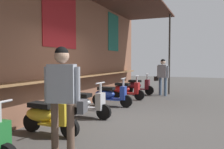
{
  "coord_description": "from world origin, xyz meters",
  "views": [
    {
      "loc": [
        -5.52,
        -2.02,
        1.5
      ],
      "look_at": [
        2.06,
        1.17,
        1.05
      ],
      "focal_mm": 37.56,
      "sensor_mm": 36.0,
      "label": 1
    }
  ],
  "objects_px": {
    "scooter_silver": "(85,103)",
    "scooter_maroon": "(137,86)",
    "shopper_browsing": "(162,74)",
    "shopper_with_handbag": "(63,89)",
    "scooter_blue": "(110,95)",
    "scooter_red": "(125,90)",
    "scooter_yellow": "(47,116)"
  },
  "relations": [
    {
      "from": "scooter_silver",
      "to": "scooter_red",
      "type": "distance_m",
      "value": 3.28
    },
    {
      "from": "scooter_blue",
      "to": "scooter_maroon",
      "type": "xyz_separation_m",
      "value": [
        3.23,
        -0.0,
        0.0
      ]
    },
    {
      "from": "scooter_yellow",
      "to": "scooter_silver",
      "type": "height_order",
      "value": "same"
    },
    {
      "from": "scooter_red",
      "to": "shopper_browsing",
      "type": "xyz_separation_m",
      "value": [
        1.64,
        -1.16,
        0.59
      ]
    },
    {
      "from": "shopper_with_handbag",
      "to": "shopper_browsing",
      "type": "height_order",
      "value": "shopper_with_handbag"
    },
    {
      "from": "scooter_red",
      "to": "shopper_with_handbag",
      "type": "distance_m",
      "value": 5.8
    },
    {
      "from": "scooter_blue",
      "to": "shopper_browsing",
      "type": "xyz_separation_m",
      "value": [
        3.22,
        -1.16,
        0.59
      ]
    },
    {
      "from": "shopper_with_handbag",
      "to": "shopper_browsing",
      "type": "xyz_separation_m",
      "value": [
        7.32,
        -0.18,
        -0.09
      ]
    },
    {
      "from": "scooter_blue",
      "to": "scooter_red",
      "type": "relative_size",
      "value": 1.0
    },
    {
      "from": "scooter_blue",
      "to": "shopper_browsing",
      "type": "distance_m",
      "value": 3.47
    },
    {
      "from": "scooter_blue",
      "to": "shopper_browsing",
      "type": "height_order",
      "value": "shopper_browsing"
    },
    {
      "from": "scooter_blue",
      "to": "scooter_maroon",
      "type": "distance_m",
      "value": 3.23
    },
    {
      "from": "scooter_yellow",
      "to": "scooter_blue",
      "type": "height_order",
      "value": "same"
    },
    {
      "from": "scooter_yellow",
      "to": "scooter_blue",
      "type": "bearing_deg",
      "value": 93.05
    },
    {
      "from": "scooter_yellow",
      "to": "shopper_browsing",
      "type": "relative_size",
      "value": 0.87
    },
    {
      "from": "scooter_silver",
      "to": "scooter_yellow",
      "type": "bearing_deg",
      "value": -87.35
    },
    {
      "from": "scooter_silver",
      "to": "scooter_red",
      "type": "relative_size",
      "value": 1.0
    },
    {
      "from": "scooter_yellow",
      "to": "scooter_blue",
      "type": "relative_size",
      "value": 1.0
    },
    {
      "from": "scooter_silver",
      "to": "scooter_maroon",
      "type": "height_order",
      "value": "same"
    },
    {
      "from": "scooter_maroon",
      "to": "shopper_browsing",
      "type": "height_order",
      "value": "shopper_browsing"
    },
    {
      "from": "scooter_blue",
      "to": "scooter_maroon",
      "type": "relative_size",
      "value": 1.0
    },
    {
      "from": "scooter_blue",
      "to": "scooter_red",
      "type": "distance_m",
      "value": 1.58
    },
    {
      "from": "scooter_yellow",
      "to": "shopper_with_handbag",
      "type": "relative_size",
      "value": 0.81
    },
    {
      "from": "scooter_blue",
      "to": "shopper_with_handbag",
      "type": "distance_m",
      "value": 4.27
    },
    {
      "from": "scooter_silver",
      "to": "shopper_browsing",
      "type": "bearing_deg",
      "value": 79.37
    },
    {
      "from": "shopper_with_handbag",
      "to": "scooter_maroon",
      "type": "bearing_deg",
      "value": -6.19
    },
    {
      "from": "scooter_maroon",
      "to": "shopper_with_handbag",
      "type": "xyz_separation_m",
      "value": [
        -7.33,
        -0.98,
        0.68
      ]
    },
    {
      "from": "scooter_silver",
      "to": "shopper_with_handbag",
      "type": "height_order",
      "value": "shopper_with_handbag"
    },
    {
      "from": "scooter_silver",
      "to": "scooter_blue",
      "type": "xyz_separation_m",
      "value": [
        1.7,
        -0.0,
        0.0
      ]
    },
    {
      "from": "scooter_yellow",
      "to": "shopper_with_handbag",
      "type": "xyz_separation_m",
      "value": [
        -0.82,
        -0.98,
        0.68
      ]
    },
    {
      "from": "shopper_with_handbag",
      "to": "scooter_blue",
      "type": "bearing_deg",
      "value": -0.38
    },
    {
      "from": "scooter_yellow",
      "to": "scooter_maroon",
      "type": "bearing_deg",
      "value": 93.05
    }
  ]
}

